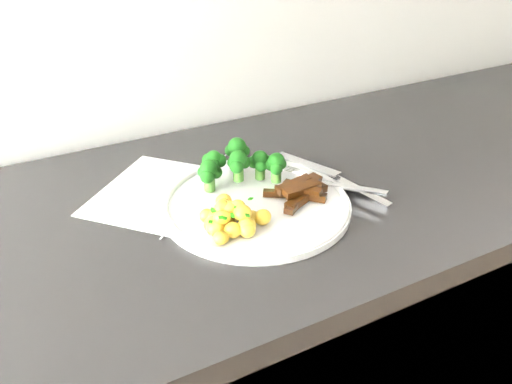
% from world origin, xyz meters
% --- Properties ---
extents(counter, '(2.48, 0.62, 0.93)m').
position_xyz_m(counter, '(0.01, 1.66, 0.46)').
color(counter, black).
rests_on(counter, ground).
extents(recipe_paper, '(0.38, 0.39, 0.00)m').
position_xyz_m(recipe_paper, '(-0.13, 1.70, 0.93)').
color(recipe_paper, silver).
rests_on(recipe_paper, counter).
extents(plate, '(0.31, 0.31, 0.02)m').
position_xyz_m(plate, '(-0.04, 1.63, 0.94)').
color(plate, white).
rests_on(plate, counter).
extents(broccoli, '(0.15, 0.10, 0.07)m').
position_xyz_m(broccoli, '(-0.04, 1.70, 0.98)').
color(broccoli, '#34611E').
rests_on(broccoli, plate).
extents(potatoes, '(0.10, 0.11, 0.04)m').
position_xyz_m(potatoes, '(-0.11, 1.58, 0.96)').
color(potatoes, yellow).
rests_on(potatoes, plate).
extents(beef_strips, '(0.11, 0.09, 0.03)m').
position_xyz_m(beef_strips, '(0.03, 1.60, 0.95)').
color(beef_strips, black).
rests_on(beef_strips, plate).
extents(fork, '(0.11, 0.17, 0.02)m').
position_xyz_m(fork, '(0.10, 1.61, 0.95)').
color(fork, silver).
rests_on(fork, plate).
extents(knife, '(0.09, 0.25, 0.03)m').
position_xyz_m(knife, '(0.12, 1.61, 0.94)').
color(knife, silver).
rests_on(knife, plate).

